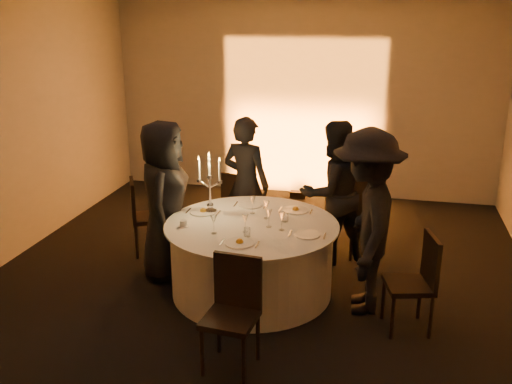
% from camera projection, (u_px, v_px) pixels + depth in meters
% --- Properties ---
extents(floor, '(7.00, 7.00, 0.00)m').
position_uv_depth(floor, '(252.00, 291.00, 6.10)').
color(floor, black).
rests_on(floor, ground).
extents(wall_back, '(7.00, 0.00, 7.00)m').
position_uv_depth(wall_back, '(303.00, 101.00, 8.88)').
color(wall_back, '#B2ADA5').
rests_on(wall_back, floor).
extents(wall_front, '(7.00, 0.00, 7.00)m').
position_uv_depth(wall_front, '(60.00, 357.00, 2.39)').
color(wall_front, '#B2ADA5').
rests_on(wall_front, floor).
extents(uplighter_fixture, '(0.25, 0.12, 0.10)m').
position_uv_depth(uplighter_fixture, '(298.00, 195.00, 9.05)').
color(uplighter_fixture, black).
rests_on(uplighter_fixture, floor).
extents(banquet_table, '(1.80, 1.80, 0.77)m').
position_uv_depth(banquet_table, '(252.00, 258.00, 5.98)').
color(banquet_table, black).
rests_on(banquet_table, floor).
extents(chair_left, '(0.55, 0.55, 0.93)m').
position_uv_depth(chair_left, '(143.00, 212.00, 6.90)').
color(chair_left, black).
rests_on(chair_left, floor).
extents(chair_back_left, '(0.48, 0.48, 0.87)m').
position_uv_depth(chair_back_left, '(238.00, 201.00, 7.43)').
color(chair_back_left, black).
rests_on(chair_back_left, floor).
extents(chair_back_right, '(0.65, 0.65, 1.05)m').
position_uv_depth(chair_back_right, '(361.00, 209.00, 6.81)').
color(chair_back_right, black).
rests_on(chair_back_right, floor).
extents(chair_right, '(0.50, 0.50, 0.94)m').
position_uv_depth(chair_right, '(418.00, 278.00, 5.23)').
color(chair_right, black).
rests_on(chair_right, floor).
extents(chair_front, '(0.46, 0.46, 0.96)m').
position_uv_depth(chair_front, '(233.00, 306.00, 4.71)').
color(chair_front, black).
rests_on(chair_front, floor).
extents(guest_left, '(0.71, 0.95, 1.77)m').
position_uv_depth(guest_left, '(165.00, 200.00, 6.22)').
color(guest_left, black).
rests_on(guest_left, floor).
extents(guest_back_left, '(0.70, 0.56, 1.67)m').
position_uv_depth(guest_back_left, '(246.00, 184.00, 6.94)').
color(guest_back_left, black).
rests_on(guest_back_left, floor).
extents(guest_back_right, '(1.04, 1.00, 1.69)m').
position_uv_depth(guest_back_right, '(333.00, 193.00, 6.60)').
color(guest_back_right, black).
rests_on(guest_back_right, floor).
extents(guest_right, '(0.77, 1.24, 1.84)m').
position_uv_depth(guest_right, '(366.00, 222.00, 5.49)').
color(guest_right, black).
rests_on(guest_right, floor).
extents(plate_left, '(0.36, 0.29, 0.08)m').
position_uv_depth(plate_left, '(203.00, 211.00, 6.17)').
color(plate_left, white).
rests_on(plate_left, banquet_table).
extents(plate_back_left, '(0.35, 0.27, 0.01)m').
position_uv_depth(plate_back_left, '(250.00, 205.00, 6.39)').
color(plate_back_left, white).
rests_on(plate_back_left, banquet_table).
extents(plate_back_right, '(0.35, 0.28, 0.08)m').
position_uv_depth(plate_back_right, '(296.00, 209.00, 6.22)').
color(plate_back_right, white).
rests_on(plate_back_right, banquet_table).
extents(plate_right, '(0.36, 0.26, 0.01)m').
position_uv_depth(plate_right, '(307.00, 235.00, 5.56)').
color(plate_right, white).
rests_on(plate_right, banquet_table).
extents(plate_front, '(0.36, 0.28, 0.08)m').
position_uv_depth(plate_front, '(240.00, 242.00, 5.36)').
color(plate_front, white).
rests_on(plate_front, banquet_table).
extents(coffee_cup, '(0.11, 0.11, 0.07)m').
position_uv_depth(coffee_cup, '(183.00, 224.00, 5.78)').
color(coffee_cup, white).
rests_on(coffee_cup, banquet_table).
extents(candelabra, '(0.28, 0.14, 0.68)m').
position_uv_depth(candelabra, '(210.00, 191.00, 6.12)').
color(candelabra, silver).
rests_on(candelabra, banquet_table).
extents(wine_glass_a, '(0.07, 0.07, 0.19)m').
position_uv_depth(wine_glass_a, '(269.00, 214.00, 5.73)').
color(wine_glass_a, white).
rests_on(wine_glass_a, banquet_table).
extents(wine_glass_b, '(0.07, 0.07, 0.19)m').
position_uv_depth(wine_glass_b, '(245.00, 219.00, 5.59)').
color(wine_glass_b, white).
rests_on(wine_glass_b, banquet_table).
extents(wine_glass_c, '(0.07, 0.07, 0.19)m').
position_uv_depth(wine_glass_c, '(266.00, 206.00, 5.97)').
color(wine_glass_c, white).
rests_on(wine_glass_c, banquet_table).
extents(wine_glass_d, '(0.07, 0.07, 0.19)m').
position_uv_depth(wine_glass_d, '(253.00, 201.00, 6.11)').
color(wine_glass_d, white).
rests_on(wine_glass_d, banquet_table).
extents(wine_glass_e, '(0.07, 0.07, 0.19)m').
position_uv_depth(wine_glass_e, '(214.00, 220.00, 5.56)').
color(wine_glass_e, white).
rests_on(wine_glass_e, banquet_table).
extents(wine_glass_f, '(0.07, 0.07, 0.19)m').
position_uv_depth(wine_glass_f, '(282.00, 217.00, 5.65)').
color(wine_glass_f, white).
rests_on(wine_glass_f, banquet_table).
extents(tumbler_a, '(0.07, 0.07, 0.09)m').
position_uv_depth(tumbler_a, '(285.00, 218.00, 5.90)').
color(tumbler_a, white).
rests_on(tumbler_a, banquet_table).
extents(tumbler_b, '(0.07, 0.07, 0.09)m').
position_uv_depth(tumbler_b, '(247.00, 232.00, 5.52)').
color(tumbler_b, white).
rests_on(tumbler_b, banquet_table).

